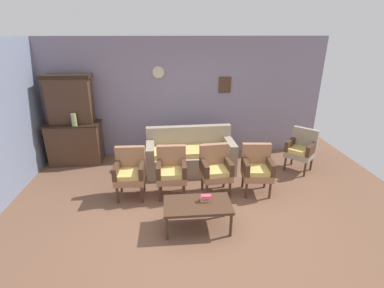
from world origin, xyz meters
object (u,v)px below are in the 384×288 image
at_px(armchair_row_middle, 172,169).
at_px(coffee_table, 198,206).
at_px(armchair_near_cabinet, 216,168).
at_px(floral_couch, 190,156).
at_px(vase_on_cabinet, 74,120).
at_px(armchair_near_couch_end, 130,171).
at_px(side_cabinet, 76,143).
at_px(armchair_by_doorway, 257,167).
at_px(wingback_chair_by_fireplace, 301,148).
at_px(book_stack_on_table, 206,198).

height_order(armchair_row_middle, coffee_table, armchair_row_middle).
distance_m(armchair_near_cabinet, coffee_table, 1.08).
bearing_deg(coffee_table, floral_couch, 88.53).
relative_size(vase_on_cabinet, coffee_table, 0.27).
xyz_separation_m(armchair_near_couch_end, armchair_row_middle, (0.73, -0.01, 0.00)).
xyz_separation_m(side_cabinet, armchair_near_cabinet, (2.91, -1.55, 0.03)).
distance_m(floral_couch, armchair_by_doorway, 1.52).
relative_size(armchair_near_couch_end, coffee_table, 0.90).
xyz_separation_m(floral_couch, armchair_near_couch_end, (-1.14, -0.95, 0.17)).
relative_size(armchair_near_cabinet, armchair_by_doorway, 1.00).
distance_m(armchair_near_couch_end, armchair_by_doorway, 2.27).
relative_size(armchair_by_doorway, wingback_chair_by_fireplace, 1.00).
relative_size(armchair_near_cabinet, coffee_table, 0.90).
height_order(armchair_by_doorway, wingback_chair_by_fireplace, same).
height_order(vase_on_cabinet, armchair_by_doorway, vase_on_cabinet).
distance_m(vase_on_cabinet, wingback_chair_by_fireplace, 4.82).
xyz_separation_m(vase_on_cabinet, armchair_near_cabinet, (2.80, -1.37, -0.57)).
relative_size(armchair_row_middle, armchair_near_cabinet, 1.00).
relative_size(coffee_table, book_stack_on_table, 6.34).
bearing_deg(floral_couch, armchair_row_middle, -113.22).
bearing_deg(armchair_near_cabinet, wingback_chair_by_fireplace, 21.17).
height_order(armchair_near_cabinet, armchair_by_doorway, same).
xyz_separation_m(armchair_near_couch_end, armchair_near_cabinet, (1.52, -0.01, 0.00)).
relative_size(floral_couch, wingback_chair_by_fireplace, 2.06).
bearing_deg(armchair_row_middle, vase_on_cabinet, 145.71).
bearing_deg(armchair_row_middle, armchair_near_couch_end, 178.95).
distance_m(vase_on_cabinet, floral_couch, 2.56).
relative_size(side_cabinet, wingback_chair_by_fireplace, 1.28).
xyz_separation_m(armchair_by_doorway, book_stack_on_table, (-1.05, -0.88, -0.03)).
distance_m(armchair_by_doorway, coffee_table, 1.52).
bearing_deg(wingback_chair_by_fireplace, coffee_table, -143.80).
distance_m(side_cabinet, armchair_near_couch_end, 2.07).
bearing_deg(book_stack_on_table, armchair_near_cabinet, 71.81).
bearing_deg(armchair_near_couch_end, armchair_near_cabinet, -0.42).
xyz_separation_m(armchair_row_middle, coffee_table, (0.36, -0.98, -0.12)).
bearing_deg(wingback_chair_by_fireplace, armchair_row_middle, -164.55).
relative_size(side_cabinet, armchair_row_middle, 1.28).
distance_m(floral_couch, coffee_table, 1.95).
bearing_deg(armchair_by_doorway, book_stack_on_table, -140.14).
relative_size(vase_on_cabinet, floral_couch, 0.15).
xyz_separation_m(side_cabinet, armchair_row_middle, (2.12, -1.55, 0.03)).
height_order(armchair_row_middle, wingback_chair_by_fireplace, same).
xyz_separation_m(side_cabinet, armchair_near_couch_end, (1.39, -1.54, 0.03)).
height_order(side_cabinet, coffee_table, side_cabinet).
bearing_deg(side_cabinet, vase_on_cabinet, -59.52).
distance_m(armchair_near_cabinet, book_stack_on_table, 0.97).
bearing_deg(armchair_near_cabinet, side_cabinet, 151.91).
height_order(floral_couch, coffee_table, floral_couch).
height_order(armchair_near_couch_end, armchair_by_doorway, same).
distance_m(vase_on_cabinet, armchair_row_middle, 2.49).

